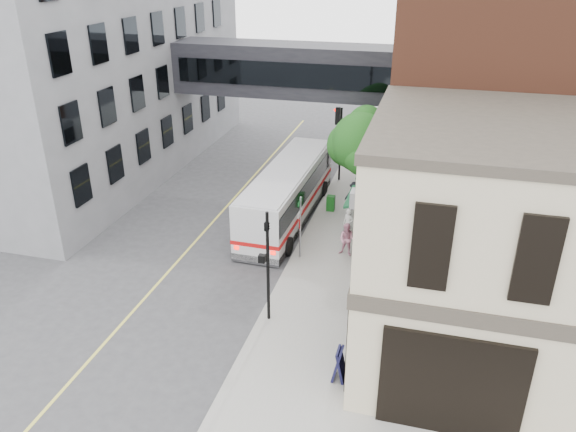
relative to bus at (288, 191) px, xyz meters
The scene contains 17 objects.
ground 11.29m from the bus, 83.39° to the right, with size 120.00×120.00×0.00m, color #38383A.
sidewalk_main 4.63m from the bus, 41.37° to the left, with size 4.00×60.00×0.15m, color gray.
corner_building 13.97m from the bus, 41.59° to the right, with size 10.19×8.12×8.45m.
brick_building 13.09m from the bus, 19.05° to the left, with size 13.76×18.00×14.00m.
opposite_building 17.33m from the bus, 162.70° to the left, with size 14.00×24.00×14.00m, color slate.
skyway_bridge 8.64m from the bus, 103.95° to the left, with size 14.00×3.18×3.00m.
traffic_signal_near 9.36m from the bus, 79.70° to the right, with size 0.44×0.22×4.60m.
traffic_signal_far 6.34m from the bus, 75.29° to the left, with size 0.53×0.28×4.50m.
street_sign_pole 4.45m from the bus, 67.75° to the right, with size 0.08×0.75×3.00m.
street_tree 4.69m from the bus, 31.25° to the left, with size 3.80×3.20×5.60m.
lane_marking 4.18m from the bus, 163.42° to the right, with size 0.12×40.00×0.01m, color #D8CC4C.
bus is the anchor object (origin of this frame).
pedestrian_a 3.91m from the bus, 25.17° to the right, with size 0.55×0.36×1.51m, color white.
pedestrian_b 5.08m from the bus, 42.25° to the right, with size 0.77×0.60×1.58m, color pink.
pedestrian_c 3.75m from the bus, 27.95° to the left, with size 1.04×0.60×1.61m, color black.
newspaper_box 2.64m from the bus, 32.12° to the left, with size 0.42×0.38×0.85m, color #145717.
sandwich_board 12.72m from the bus, 67.34° to the right, with size 0.41×0.64×1.14m, color black.
Camera 1 is at (5.74, -15.03, 12.92)m, focal length 35.00 mm.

